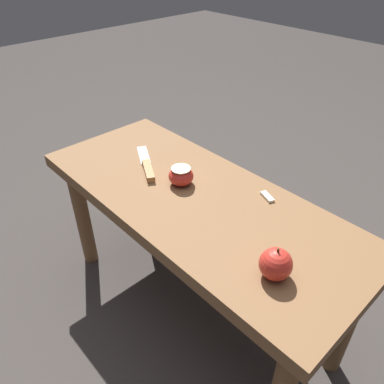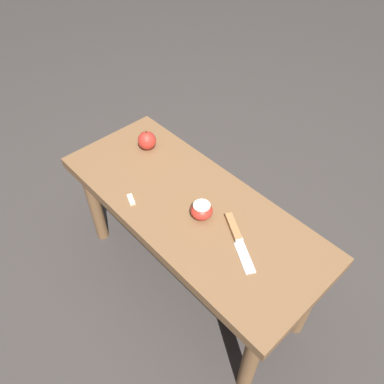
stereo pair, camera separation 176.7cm
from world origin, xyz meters
name	(u,v)px [view 1 (the left image)]	position (x,y,z in m)	size (l,w,h in m)	color
ground_plane	(194,304)	(0.00, 0.00, 0.00)	(8.00, 8.00, 0.00)	#383330
wooden_bench	(195,216)	(0.00, 0.00, 0.41)	(1.03, 0.43, 0.48)	brown
knife	(147,167)	(-0.21, -0.01, 0.49)	(0.21, 0.14, 0.02)	silver
apple_whole	(276,264)	(0.34, -0.08, 0.52)	(0.07, 0.07, 0.08)	red
apple_cut	(181,176)	(-0.07, 0.01, 0.51)	(0.07, 0.07, 0.05)	red
apple_slice_near_knife	(267,197)	(0.15, 0.14, 0.49)	(0.05, 0.03, 0.01)	beige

